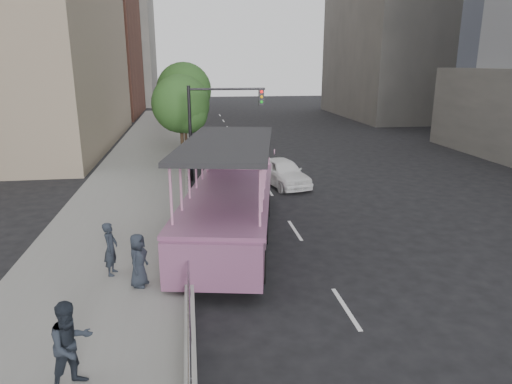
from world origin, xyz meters
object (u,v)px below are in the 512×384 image
at_px(pedestrian_mid, 71,345).
at_px(street_tree_far, 185,92).
at_px(street_tree_near, 182,106).
at_px(parking_sign, 190,170).
at_px(traffic_signal, 212,118).
at_px(car, 283,172).
at_px(duck_boat, 233,196).
at_px(pedestrian_far, 138,260).
at_px(pedestrian_near, 111,249).

bearing_deg(pedestrian_mid, street_tree_far, 42.38).
height_order(street_tree_near, street_tree_far, street_tree_far).
distance_m(parking_sign, traffic_signal, 5.31).
bearing_deg(street_tree_near, car, -44.39).
relative_size(street_tree_near, street_tree_far, 0.89).
xyz_separation_m(duck_boat, traffic_signal, (-0.32, 8.12, 2.10)).
height_order(car, parking_sign, parking_sign).
bearing_deg(street_tree_near, parking_sign, -87.89).
relative_size(pedestrian_far, parking_sign, 0.57).
relative_size(duck_boat, street_tree_far, 1.81).
relative_size(duck_boat, traffic_signal, 2.25).
xyz_separation_m(duck_boat, pedestrian_far, (-3.11, -4.82, -0.34)).
distance_m(pedestrian_near, pedestrian_far, 1.23).
xyz_separation_m(pedestrian_near, traffic_signal, (3.66, 12.07, 2.40)).
bearing_deg(street_tree_far, duck_boat, -84.43).
distance_m(car, pedestrian_near, 12.70).
bearing_deg(street_tree_near, pedestrian_near, -97.59).
relative_size(duck_boat, pedestrian_mid, 6.50).
height_order(parking_sign, street_tree_far, street_tree_far).
bearing_deg(traffic_signal, pedestrian_far, -102.17).
distance_m(pedestrian_near, traffic_signal, 12.84).
relative_size(pedestrian_near, parking_sign, 0.59).
distance_m(car, traffic_signal, 4.85).
relative_size(pedestrian_near, pedestrian_far, 1.04).
height_order(car, pedestrian_mid, pedestrian_mid).
distance_m(parking_sign, street_tree_near, 8.53).
relative_size(parking_sign, street_tree_near, 0.47).
relative_size(car, street_tree_near, 0.75).
bearing_deg(parking_sign, pedestrian_far, -100.46).
xyz_separation_m(car, pedestrian_far, (-6.40, -11.27, 0.34)).
relative_size(car, parking_sign, 1.58).
bearing_deg(street_tree_far, parking_sign, -89.58).
bearing_deg(pedestrian_mid, car, 21.93).
xyz_separation_m(duck_boat, car, (3.30, 6.45, -0.67)).
distance_m(car, street_tree_near, 7.92).
bearing_deg(parking_sign, traffic_signal, 75.02).
xyz_separation_m(parking_sign, street_tree_near, (-0.30, 8.26, 2.11)).
xyz_separation_m(pedestrian_mid, traffic_signal, (3.62, 17.01, 2.30)).
relative_size(pedestrian_far, traffic_signal, 0.30).
bearing_deg(street_tree_near, pedestrian_mid, -95.66).
distance_m(pedestrian_near, street_tree_far, 21.85).
xyz_separation_m(car, pedestrian_near, (-7.27, -10.40, 0.37)).
height_order(duck_boat, pedestrian_mid, duck_boat).
xyz_separation_m(pedestrian_far, street_tree_far, (1.39, 22.37, 3.24)).
distance_m(pedestrian_far, street_tree_near, 16.64).
bearing_deg(parking_sign, car, 32.79).
distance_m(car, pedestrian_mid, 16.97).
bearing_deg(duck_boat, street_tree_far, 95.57).
bearing_deg(car, traffic_signal, 141.14).
bearing_deg(pedestrian_near, car, -26.67).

